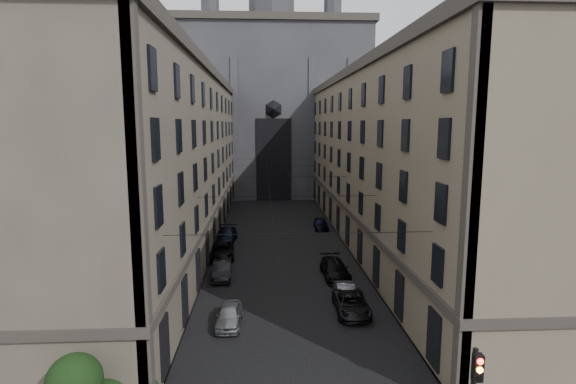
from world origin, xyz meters
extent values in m
cube|color=#383533|center=(-10.50, 36.00, 0.07)|extent=(7.00, 80.00, 0.15)
cube|color=#383533|center=(10.50, 36.00, 0.07)|extent=(7.00, 80.00, 0.15)
cube|color=#514A3E|center=(-13.50, 36.00, 9.00)|extent=(13.00, 60.00, 18.00)
cube|color=#38332D|center=(-13.50, 36.00, 18.40)|extent=(13.60, 60.60, 0.90)
cube|color=#38332D|center=(-13.50, 36.00, 4.20)|extent=(13.40, 60.30, 0.50)
cube|color=brown|center=(13.50, 36.00, 9.00)|extent=(13.00, 60.00, 18.00)
cube|color=#38332D|center=(13.50, 36.00, 18.40)|extent=(13.60, 60.60, 0.90)
cube|color=#38332D|center=(13.50, 36.00, 4.20)|extent=(13.40, 60.30, 0.50)
cube|color=#2D2D33|center=(0.00, 75.00, 15.00)|extent=(34.00, 22.00, 30.00)
cube|color=#38332D|center=(0.00, 75.00, 30.50)|extent=(35.00, 23.00, 1.20)
cube|color=black|center=(0.00, 63.95, 7.00)|extent=(6.00, 0.30, 14.00)
cube|color=black|center=(5.60, 1.78, 4.60)|extent=(0.34, 0.30, 1.00)
cylinder|color=#FF0C07|center=(5.60, 1.62, 4.92)|extent=(0.22, 0.05, 0.22)
cylinder|color=orange|center=(5.60, 1.62, 4.60)|extent=(0.22, 0.05, 0.22)
cylinder|color=black|center=(5.60, 1.62, 4.28)|extent=(0.22, 0.05, 0.22)
sphere|color=black|center=(-9.50, 4.50, 2.95)|extent=(2.20, 2.20, 2.20)
cylinder|color=black|center=(0.00, 10.00, 7.50)|extent=(14.00, 0.03, 0.03)
cylinder|color=black|center=(0.00, 22.00, 7.50)|extent=(14.00, 0.03, 0.03)
cylinder|color=black|center=(0.00, 35.00, 7.50)|extent=(14.00, 0.03, 0.03)
cylinder|color=black|center=(0.00, 48.00, 7.50)|extent=(14.00, 0.03, 0.03)
cylinder|color=black|center=(0.00, 60.00, 7.50)|extent=(14.00, 0.03, 0.03)
cylinder|color=black|center=(-1.30, 36.00, 7.10)|extent=(0.03, 60.00, 0.03)
cylinder|color=black|center=(1.30, 36.00, 7.10)|extent=(0.03, 60.00, 0.03)
imported|color=gray|center=(-4.20, 15.53, 0.68)|extent=(1.73, 4.03, 1.36)
imported|color=black|center=(-5.47, 24.72, 0.72)|extent=(1.79, 4.46, 1.44)
imported|color=black|center=(-6.02, 30.66, 0.72)|extent=(2.76, 5.35, 1.44)
imported|color=black|center=(-6.10, 36.40, 0.79)|extent=(2.66, 5.59, 1.57)
imported|color=slate|center=(4.20, 19.13, 0.64)|extent=(1.42, 3.88, 1.27)
imported|color=black|center=(4.20, 16.96, 0.68)|extent=(2.40, 4.95, 1.36)
imported|color=black|center=(4.22, 24.36, 0.75)|extent=(2.26, 5.23, 1.50)
imported|color=black|center=(5.33, 42.23, 0.71)|extent=(1.79, 4.20, 1.42)
camera|label=1|loc=(-1.93, -12.52, 13.12)|focal=28.00mm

